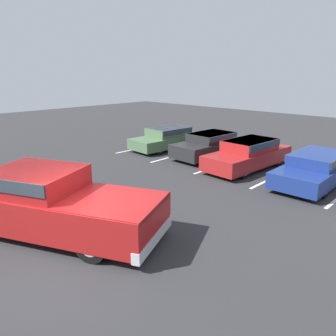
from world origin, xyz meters
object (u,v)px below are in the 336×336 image
pickup_truck (48,202)px  parked_sedan_b (210,144)px  parked_sedan_d (317,167)px  parked_sedan_c (249,153)px  wheel_stop_curb (312,159)px  parked_sedan_a (168,137)px

pickup_truck → parked_sedan_b: bearing=76.1°
parked_sedan_b → parked_sedan_d: parked_sedan_b is taller
parked_sedan_b → pickup_truck: bearing=13.9°
parked_sedan_c → wheel_stop_curb: size_ratio=2.61×
parked_sedan_a → parked_sedan_b: 2.91m
pickup_truck → wheel_stop_curb: pickup_truck is taller
pickup_truck → parked_sedan_d: size_ratio=1.36×
parked_sedan_a → parked_sedan_b: parked_sedan_b is taller
pickup_truck → parked_sedan_c: pickup_truck is taller
parked_sedan_a → parked_sedan_c: size_ratio=0.94×
pickup_truck → parked_sedan_c: bearing=61.4°
pickup_truck → wheel_stop_curb: 12.71m
parked_sedan_b → parked_sedan_d: 5.45m
parked_sedan_d → parked_sedan_b: bearing=-94.9°
pickup_truck → parked_sedan_d: bearing=43.9°
parked_sedan_a → wheel_stop_curb: bearing=117.0°
parked_sedan_b → parked_sedan_c: 2.49m
parked_sedan_b → wheel_stop_curb: (4.06, 2.87, -0.59)m
pickup_truck → wheel_stop_curb: bearing=55.2°
parked_sedan_a → parked_sedan_b: bearing=95.6°
parked_sedan_b → wheel_stop_curb: 5.01m
pickup_truck → parked_sedan_c: size_ratio=1.37×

